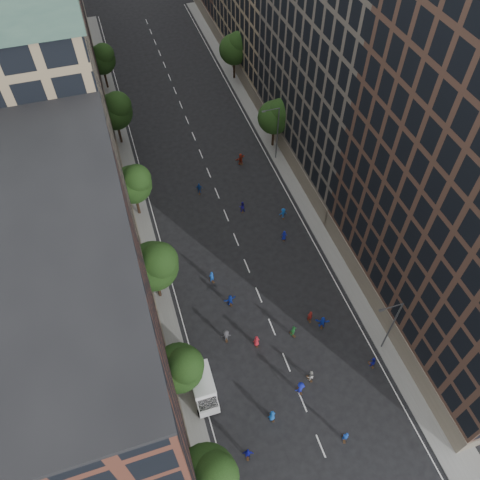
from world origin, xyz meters
The scene contains 36 objects.
ground centered at (0.00, 40.00, 0.00)m, with size 240.00×240.00×0.00m, color black.
sidewalk_left centered at (-12.00, 47.50, 0.07)m, with size 4.00×105.00×0.15m, color slate.
sidewalk_right centered at (12.00, 47.50, 0.07)m, with size 4.00×105.00×0.15m, color slate.
bldg_left_a centered at (-19.00, 11.00, 15.00)m, with size 14.00×22.00×30.00m, color #542B20.
bldg_left_b centered at (-19.00, 35.00, 17.00)m, with size 14.00×26.00×34.00m, color #897659.
bldg_left_c centered at (-19.00, 58.00, 14.00)m, with size 14.00×20.00×28.00m, color #542B20.
bldg_right_b centered at (19.00, 44.00, 16.50)m, with size 14.00×28.00×33.00m, color #5D554C.
tree_left_0 centered at (-11.01, 3.85, 5.96)m, with size 5.20×5.20×8.83m.
tree_left_1 centered at (-11.02, 13.86, 5.55)m, with size 4.80×4.80×8.21m.
tree_left_2 centered at (-10.99, 25.83, 6.36)m, with size 5.60×5.60×9.45m.
tree_left_3 centered at (-11.02, 39.85, 5.82)m, with size 5.00×5.00×8.58m.
tree_left_4 centered at (-11.00, 55.84, 6.10)m, with size 5.40×5.40×9.08m.
tree_left_5 centered at (-11.02, 71.86, 5.68)m, with size 4.80×4.80×8.33m.
tree_right_a centered at (11.38, 47.85, 5.63)m, with size 5.00×5.00×8.39m.
tree_right_b centered at (11.39, 67.85, 5.96)m, with size 5.20×5.20×8.83m.
streetlamp_near centered at (10.37, 12.00, 5.17)m, with size 2.64×0.22×9.06m.
streetlamp_far centered at (10.37, 45.00, 5.17)m, with size 2.64×0.22×9.06m.
cargo_van centered at (-9.30, 12.98, 1.38)m, with size 2.38×4.96×2.62m.
skater_0 centered at (-3.59, 8.39, 0.82)m, with size 0.80×0.52×1.64m, color #144CA6.
skater_1 centered at (2.41, 4.39, 0.81)m, with size 0.59×0.39×1.61m, color #1643B9.
skater_2 centered at (8.50, 10.43, 0.75)m, with size 0.73×0.57×1.50m, color #13169C.
skater_3 centered at (0.11, 10.09, 0.90)m, with size 1.16×0.67×1.80m, color #141EA6.
skater_4 centered at (-6.98, 5.77, 0.93)m, with size 1.09×0.45×1.85m, color #11138F.
skater_5 centered at (5.38, 16.37, 0.87)m, with size 1.62×0.51×1.74m, color #1633B7.
skater_6 centered at (-2.41, 16.48, 0.80)m, with size 0.78×0.51×1.60m, color #AA1C27.
skater_7 centered at (4.37, 17.53, 0.86)m, with size 0.63×0.41×1.73m, color maroon.
skater_8 centered at (1.61, 11.01, 0.82)m, with size 0.80×0.62×1.65m, color #ADACA9.
skater_9 centered at (-5.38, 18.11, 0.86)m, with size 1.11×0.64×1.71m, color #403F44.
skater_10 centered at (1.84, 16.36, 0.89)m, with size 1.04×0.43×1.77m, color #1F682C.
skater_11 centered at (-3.61, 22.34, 0.82)m, with size 1.53×0.49×1.65m, color #132D9B.
skater_12 centered at (5.96, 29.63, 0.75)m, with size 0.74×0.48×1.50m, color #131C9D.
skater_13 centered at (-4.78, 26.15, 0.88)m, with size 0.64×0.42×1.77m, color blue.
skater_14 centered at (2.32, 36.09, 0.84)m, with size 0.82×0.64×1.68m, color #191295.
skater_15 centered at (7.22, 33.27, 0.81)m, with size 1.05×0.60×1.63m, color #144AA5.
skater_16 centered at (-2.34, 41.32, 0.85)m, with size 0.99×0.41×1.70m, color navy.
skater_17 centered at (5.12, 45.42, 0.92)m, with size 1.71×0.54×1.84m, color #AB301C.
Camera 1 is at (-11.42, -5.65, 47.25)m, focal length 35.00 mm.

